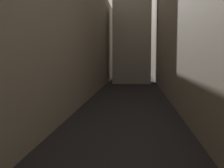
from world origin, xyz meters
name	(u,v)px	position (x,y,z in m)	size (l,w,h in m)	color
ground_plane	(128,102)	(0.00, 48.00, 0.00)	(264.00, 264.00, 0.00)	black
building_block_left	(35,32)	(-13.13, 50.00, 9.34)	(15.25, 108.00, 18.68)	gray
building_block_right	(220,9)	(12.00, 50.00, 12.20)	(13.01, 108.00, 24.40)	#756B5B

